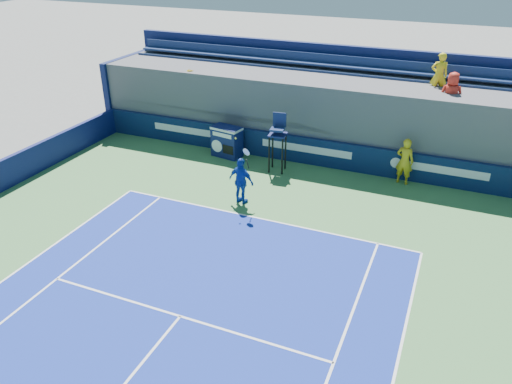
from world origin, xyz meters
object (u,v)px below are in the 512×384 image
at_px(ball_person, 405,161).
at_px(tennis_player, 241,181).
at_px(umpire_chair, 278,137).
at_px(match_clock, 227,141).

bearing_deg(ball_person, tennis_player, 46.11).
xyz_separation_m(ball_person, tennis_player, (-5.25, -4.02, -0.05)).
bearing_deg(umpire_chair, match_clock, 167.90).
relative_size(ball_person, tennis_player, 0.74).
xyz_separation_m(match_clock, umpire_chair, (2.62, -0.56, 0.79)).
bearing_deg(ball_person, umpire_chair, 17.89).
bearing_deg(ball_person, match_clock, 10.59).
height_order(ball_person, tennis_player, tennis_player).
distance_m(ball_person, tennis_player, 6.61).
xyz_separation_m(match_clock, tennis_player, (2.41, -3.76, 0.16)).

